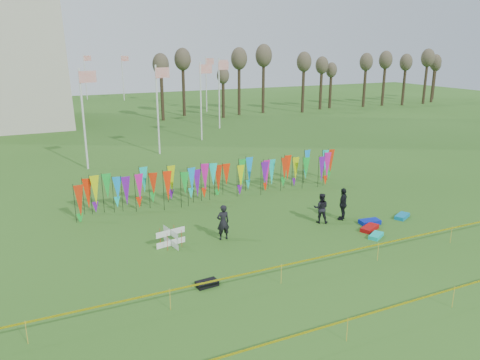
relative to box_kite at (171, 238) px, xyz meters
name	(u,v)px	position (x,y,z in m)	size (l,w,h in m)	color
ground	(294,255)	(5.08, -3.50, -0.45)	(160.00, 160.00, 0.00)	#2A5518
banner_row	(223,177)	(5.36, 5.96, 0.99)	(18.64, 0.64, 2.32)	black
caution_tape_near	(317,259)	(4.85, -5.67, 0.33)	(26.00, 0.02, 0.90)	#FFF105
caution_tape_far	(388,309)	(4.85, -10.09, 0.33)	(26.00, 0.02, 0.90)	#FFF105
tree_line	(324,68)	(37.08, 40.50, 5.72)	(53.92, 1.92, 7.84)	#3A2C1D
box_kite	(171,238)	(0.00, 0.00, 0.00)	(0.81, 0.81, 0.90)	red
person_left	(223,222)	(2.70, -0.32, 0.49)	(0.68, 0.50, 1.87)	black
person_mid	(321,208)	(8.63, -0.48, 0.42)	(0.84, 0.52, 1.73)	black
person_right	(343,204)	(10.05, -0.60, 0.50)	(1.11, 0.63, 1.89)	black
kite_bag_turquoise	(376,236)	(10.05, -3.51, -0.35)	(0.98, 0.49, 0.20)	#0DCBBA
kite_bag_blue	(370,222)	(11.03, -1.83, -0.33)	(1.14, 0.60, 0.24)	#0A22B0
kite_bag_red	(370,228)	(10.41, -2.57, -0.34)	(1.22, 0.56, 0.22)	#B20C0B
kite_bag_black	(207,283)	(0.18, -4.53, -0.34)	(0.90, 0.52, 0.21)	black
kite_bag_teal	(402,216)	(13.35, -1.90, -0.34)	(1.10, 0.53, 0.21)	#0C80AF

